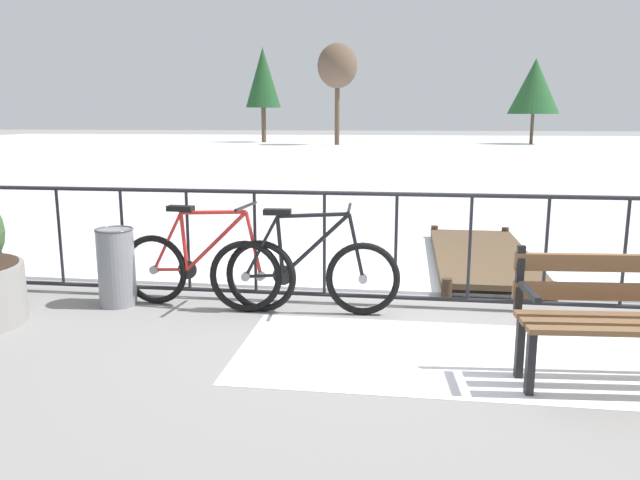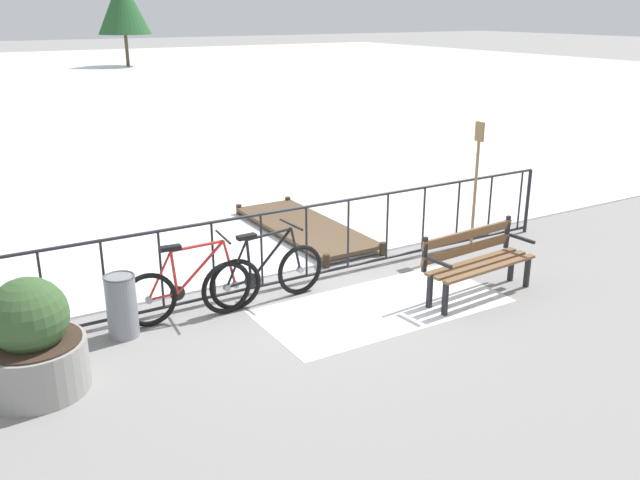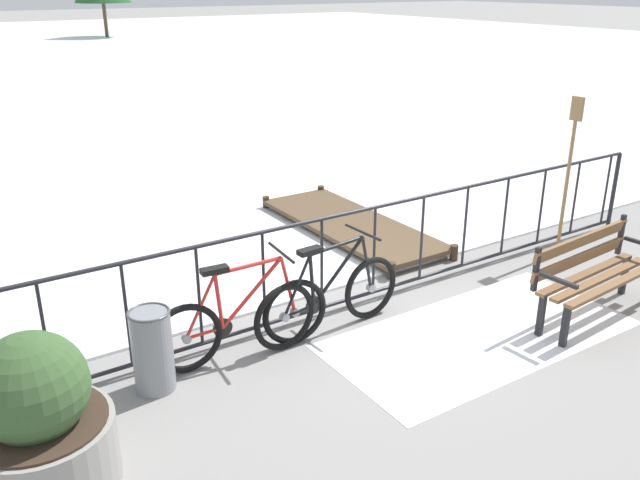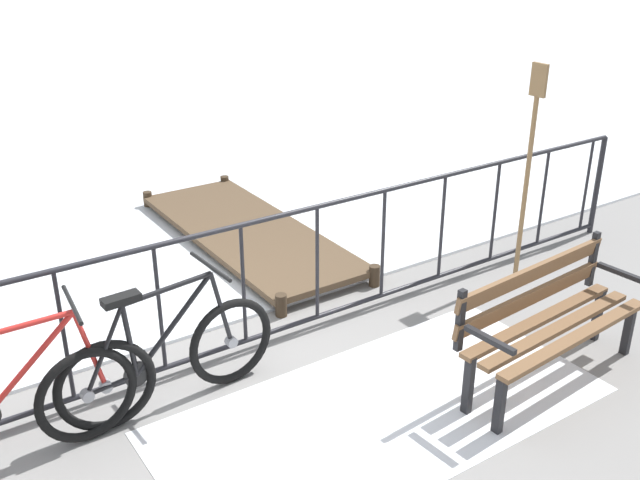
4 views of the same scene
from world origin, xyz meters
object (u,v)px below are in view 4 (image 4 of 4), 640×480
bicycle_second (163,362)px  oar_upright (529,160)px  bicycle_near_railing (18,405)px  park_bench (547,314)px

bicycle_second → oar_upright: (3.51, 0.06, 0.77)m
bicycle_near_railing → park_bench: size_ratio=1.05×
bicycle_second → oar_upright: 3.60m
bicycle_near_railing → bicycle_second: (0.92, -0.05, 0.00)m
park_bench → oar_upright: (1.08, 1.21, 0.63)m
bicycle_second → oar_upright: size_ratio=0.86×
bicycle_second → park_bench: (2.43, -1.15, 0.14)m
park_bench → bicycle_second: bearing=154.7°
bicycle_near_railing → park_bench: (3.35, -1.20, 0.14)m
bicycle_near_railing → park_bench: 3.56m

